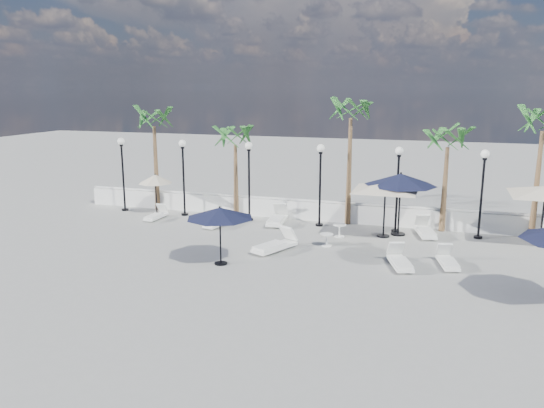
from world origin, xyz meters
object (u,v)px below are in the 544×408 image
(parasol_navy_left, at_px, (220,213))
(lounger_6, at_px, (448,261))
(lounger_1, at_px, (219,222))
(parasol_navy_mid, at_px, (401,180))
(lounger_2, at_px, (277,219))
(lounger_5, at_px, (400,261))
(lounger_3, at_px, (275,245))
(lounger_0, at_px, (156,215))
(lounger_4, at_px, (425,230))
(parasol_cream_small, at_px, (155,180))
(parasol_cream_sq_a, at_px, (386,182))

(parasol_navy_left, bearing_deg, lounger_6, 15.87)
(lounger_1, distance_m, parasol_navy_mid, 8.48)
(lounger_2, height_order, lounger_5, lounger_2)
(lounger_5, bearing_deg, lounger_3, 156.55)
(lounger_2, bearing_deg, lounger_0, -176.50)
(lounger_1, distance_m, lounger_4, 9.34)
(lounger_0, relative_size, parasol_navy_left, 0.65)
(lounger_3, bearing_deg, lounger_1, 166.55)
(lounger_1, bearing_deg, parasol_navy_left, -53.34)
(lounger_0, xyz_separation_m, lounger_1, (3.51, -0.35, 0.02))
(parasol_navy_mid, bearing_deg, lounger_5, -84.66)
(lounger_1, relative_size, lounger_3, 0.85)
(parasol_cream_small, bearing_deg, parasol_cream_sq_a, -3.35)
(lounger_3, height_order, parasol_navy_mid, parasol_navy_mid)
(lounger_0, height_order, lounger_3, lounger_3)
(parasol_navy_left, height_order, parasol_navy_mid, parasol_navy_mid)
(lounger_0, xyz_separation_m, lounger_4, (12.76, 0.93, 0.04))
(lounger_4, bearing_deg, lounger_1, 173.89)
(lounger_2, bearing_deg, lounger_3, -79.41)
(lounger_6, distance_m, parasol_navy_mid, 4.87)
(lounger_3, height_order, parasol_cream_small, parasol_cream_small)
(lounger_4, relative_size, parasol_cream_small, 0.96)
(parasol_cream_small, bearing_deg, parasol_navy_left, -45.09)
(lounger_3, relative_size, lounger_5, 1.13)
(parasol_navy_left, bearing_deg, lounger_1, 114.03)
(lounger_1, relative_size, lounger_5, 0.96)
(lounger_2, distance_m, parasol_cream_small, 6.63)
(lounger_3, bearing_deg, parasol_navy_mid, 65.90)
(lounger_3, bearing_deg, lounger_5, 19.04)
(lounger_0, distance_m, lounger_6, 14.01)
(lounger_6, distance_m, parasol_navy_left, 8.46)
(lounger_3, xyz_separation_m, parasol_navy_mid, (4.47, 3.94, 2.20))
(lounger_0, xyz_separation_m, parasol_navy_mid, (11.61, 0.75, 2.26))
(parasol_navy_left, distance_m, parasol_cream_sq_a, 7.69)
(lounger_4, xyz_separation_m, lounger_5, (-0.74, -4.58, -0.01))
(lounger_6, bearing_deg, parasol_cream_small, 152.07)
(lounger_0, relative_size, parasol_navy_mid, 0.52)
(lounger_0, distance_m, parasol_cream_small, 1.91)
(lounger_1, height_order, lounger_3, lounger_3)
(lounger_3, bearing_deg, lounger_0, -179.59)
(lounger_3, bearing_deg, lounger_6, 25.79)
(lounger_0, bearing_deg, parasol_cream_sq_a, 1.58)
(lounger_0, bearing_deg, lounger_4, 4.52)
(lounger_6, relative_size, parasol_navy_mid, 0.56)
(lounger_3, relative_size, parasol_cream_sq_a, 0.41)
(lounger_1, relative_size, parasol_cream_sq_a, 0.35)
(lounger_6, height_order, parasol_cream_small, parasol_cream_small)
(lounger_5, relative_size, parasol_navy_left, 0.79)
(lounger_3, distance_m, parasol_navy_mid, 6.35)
(lounger_0, relative_size, lounger_4, 0.79)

